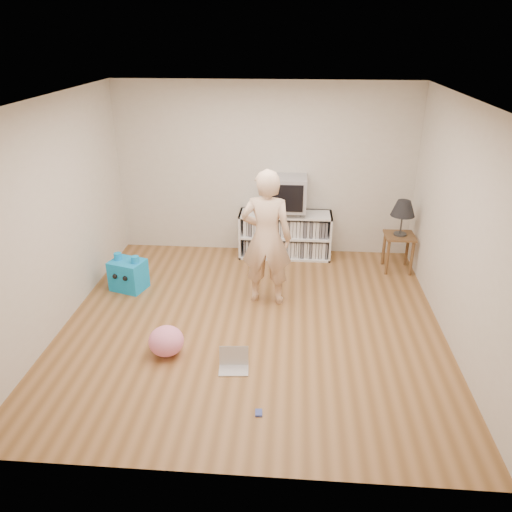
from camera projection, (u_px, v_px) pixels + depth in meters
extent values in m
plane|color=brown|center=(252.00, 323.00, 6.02)|extent=(4.50, 4.50, 0.00)
cube|color=beige|center=(265.00, 170.00, 7.52)|extent=(4.50, 0.02, 2.60)
cube|color=beige|center=(224.00, 338.00, 3.44)|extent=(4.50, 0.02, 2.60)
cube|color=beige|center=(54.00, 217.00, 5.64)|extent=(0.02, 4.50, 2.60)
cube|color=beige|center=(461.00, 229.00, 5.32)|extent=(0.02, 4.50, 2.60)
cube|color=white|center=(251.00, 100.00, 4.94)|extent=(4.50, 4.50, 0.01)
cube|color=white|center=(285.00, 230.00, 7.88)|extent=(1.40, 0.03, 0.70)
cube|color=white|center=(241.00, 233.00, 7.73)|extent=(0.03, 0.45, 0.70)
cube|color=white|center=(330.00, 236.00, 7.64)|extent=(0.03, 0.45, 0.70)
cube|color=white|center=(285.00, 254.00, 7.82)|extent=(1.40, 0.45, 0.03)
cube|color=white|center=(285.00, 235.00, 7.69)|extent=(1.34, 0.45, 0.03)
cube|color=white|center=(286.00, 214.00, 7.55)|extent=(1.40, 0.45, 0.03)
cube|color=silver|center=(285.00, 235.00, 7.69)|extent=(1.26, 0.36, 0.64)
cube|color=gray|center=(286.00, 211.00, 7.53)|extent=(0.45, 0.35, 0.07)
cube|color=#96969A|center=(286.00, 193.00, 7.41)|extent=(0.60, 0.52, 0.50)
cube|color=black|center=(286.00, 198.00, 7.17)|extent=(0.50, 0.01, 0.40)
cylinder|color=brown|center=(388.00, 258.00, 7.13)|extent=(0.04, 0.04, 0.52)
cylinder|color=brown|center=(412.00, 259.00, 7.10)|extent=(0.04, 0.04, 0.52)
cylinder|color=brown|center=(384.00, 248.00, 7.44)|extent=(0.04, 0.04, 0.52)
cylinder|color=brown|center=(407.00, 249.00, 7.41)|extent=(0.04, 0.04, 0.52)
cube|color=brown|center=(400.00, 236.00, 7.16)|extent=(0.42, 0.42, 0.03)
cylinder|color=#333333|center=(400.00, 234.00, 7.14)|extent=(0.18, 0.18, 0.02)
cylinder|color=#333333|center=(401.00, 223.00, 7.07)|extent=(0.02, 0.02, 0.32)
imported|color=beige|center=(266.00, 238.00, 6.18)|extent=(0.67, 0.46, 1.76)
cube|color=silver|center=(234.00, 370.00, 5.20)|extent=(0.32, 0.24, 0.01)
cube|color=silver|center=(234.00, 355.00, 5.25)|extent=(0.31, 0.09, 0.20)
cube|color=black|center=(234.00, 355.00, 5.25)|extent=(0.27, 0.07, 0.16)
cube|color=#3E4EA5|center=(259.00, 413.00, 4.61)|extent=(0.07, 0.09, 0.02)
cube|color=#098AD9|center=(128.00, 275.00, 6.75)|extent=(0.52, 0.46, 0.41)
cylinder|color=#098AD9|center=(118.00, 256.00, 6.69)|extent=(0.10, 0.10, 0.09)
cylinder|color=#098AD9|center=(135.00, 260.00, 6.60)|extent=(0.10, 0.10, 0.09)
sphere|color=black|center=(115.00, 276.00, 6.61)|extent=(0.07, 0.07, 0.07)
sphere|color=black|center=(125.00, 278.00, 6.56)|extent=(0.07, 0.07, 0.07)
ellipsoid|color=pink|center=(166.00, 341.00, 5.40)|extent=(0.41, 0.41, 0.33)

